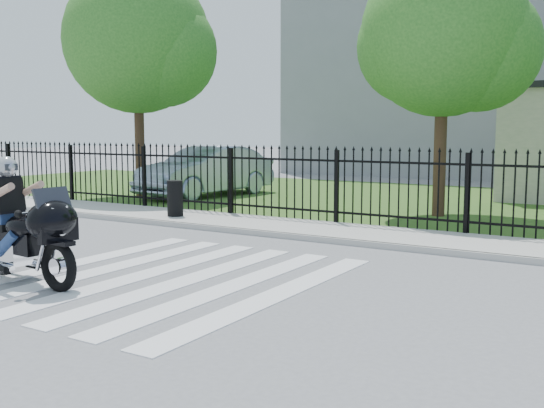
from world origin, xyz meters
The scene contains 12 objects.
ground centered at (0.00, 0.00, 0.00)m, with size 120.00×120.00×0.00m, color slate.
crosswalk centered at (0.00, 0.00, 0.01)m, with size 5.00×5.50×0.01m, color silver, non-canonical shape.
sidewalk centered at (0.00, 5.00, 0.06)m, with size 40.00×2.00×0.12m, color #ADAAA3.
curb centered at (0.00, 4.00, 0.06)m, with size 40.00×0.12×0.12m, color #ADAAA3.
grass_strip centered at (0.00, 12.00, 0.01)m, with size 40.00×12.00×0.02m, color #355A1F.
iron_fence centered at (0.00, 6.00, 0.90)m, with size 26.00×0.04×1.80m.
tree_left centered at (-8.50, 8.50, 5.17)m, with size 4.80×4.80×7.58m.
tree_mid centered at (1.50, 9.00, 4.67)m, with size 4.20×4.20×6.78m.
building_tall centered at (-3.00, 26.00, 6.00)m, with size 15.00×10.00×12.00m, color gray.
motorcycle_rider centered at (-1.89, -1.31, 0.78)m, with size 2.90×1.05×1.92m.
parked_car centered at (-6.70, 9.77, 0.86)m, with size 1.78×5.10×1.68m, color #8FA1B4.
litter_bin centered at (-3.87, 4.80, 0.56)m, with size 0.40×0.40×0.89m, color black.
Camera 1 is at (6.45, -7.33, 2.29)m, focal length 42.00 mm.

